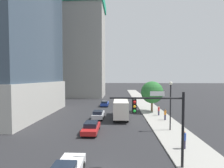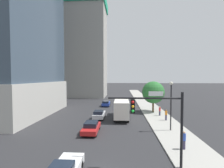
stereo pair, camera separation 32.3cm
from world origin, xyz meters
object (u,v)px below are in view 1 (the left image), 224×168
car_silver (98,114)px  pedestrian_red_shirt (159,111)px  box_truck (121,108)px  car_red (91,127)px  pedestrian_orange_shirt (165,114)px  construction_building (85,45)px  pedestrian_blue_shirt (184,139)px  car_blue (105,103)px  traffic_light_pole (160,115)px  car_black (120,101)px  street_lamp (171,99)px  street_tree (152,92)px

car_silver → pedestrian_red_shirt: bearing=12.3°
pedestrian_red_shirt → box_truck: bearing=-163.1°
car_red → pedestrian_orange_shirt: (11.08, 6.18, 0.35)m
box_truck → pedestrian_red_shirt: box_truck is taller
construction_building → pedestrian_blue_shirt: construction_building is taller
car_blue → car_red: size_ratio=0.98×
box_truck → car_blue: bearing=107.9°
car_silver → pedestrian_blue_shirt: size_ratio=2.36×
construction_building → traffic_light_pole: construction_building is taller
car_blue → box_truck: 12.62m
box_truck → car_silver: bearing=-176.2°
car_red → box_truck: box_truck is taller
car_black → pedestrian_blue_shirt: 28.30m
car_silver → box_truck: size_ratio=0.54×
car_blue → street_lamp: bearing=-60.4°
car_blue → car_silver: size_ratio=1.02×
street_lamp → pedestrian_red_shirt: 8.93m
car_black → car_silver: size_ratio=1.08×
car_red → pedestrian_orange_shirt: pedestrian_orange_shirt is taller
car_silver → pedestrian_blue_shirt: (9.91, -11.54, 0.30)m
box_truck → pedestrian_blue_shirt: 13.28m
car_red → box_truck: 8.34m
construction_building → pedestrian_orange_shirt: (20.08, -32.46, -17.97)m
street_lamp → street_tree: size_ratio=1.04×
car_silver → pedestrian_red_shirt: size_ratio=2.48×
car_silver → car_red: bearing=-90.0°
street_lamp → box_truck: 9.27m
car_blue → car_black: size_ratio=0.94×
construction_building → pedestrian_blue_shirt: (18.90, -43.13, -17.97)m
car_black → street_lamp: bearing=-73.7°
car_black → car_blue: bearing=-134.9°
car_black → car_red: 23.48m
street_lamp → car_silver: street_lamp is taller
car_blue → car_black: car_black is taller
pedestrian_blue_shirt → car_red: bearing=155.6°
car_silver → pedestrian_orange_shirt: 11.12m
car_blue → car_silver: (0.00, -12.22, 0.05)m
street_lamp → car_red: street_lamp is taller
pedestrian_orange_shirt → street_tree: bearing=97.2°
car_blue → pedestrian_red_shirt: (10.83, -9.85, 0.31)m
traffic_light_pole → street_tree: size_ratio=0.95×
traffic_light_pole → car_black: bearing=95.2°
pedestrian_red_shirt → pedestrian_blue_shirt: bearing=-93.8°
traffic_light_pole → car_silver: bearing=114.2°
pedestrian_red_shirt → traffic_light_pole: bearing=-103.5°
traffic_light_pole → pedestrian_blue_shirt: (3.22, 3.31, -3.16)m
construction_building → car_silver: bearing=-74.1°
street_tree → pedestrian_orange_shirt: size_ratio=3.49×
traffic_light_pole → car_blue: bearing=103.9°
construction_building → car_black: construction_building is taller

